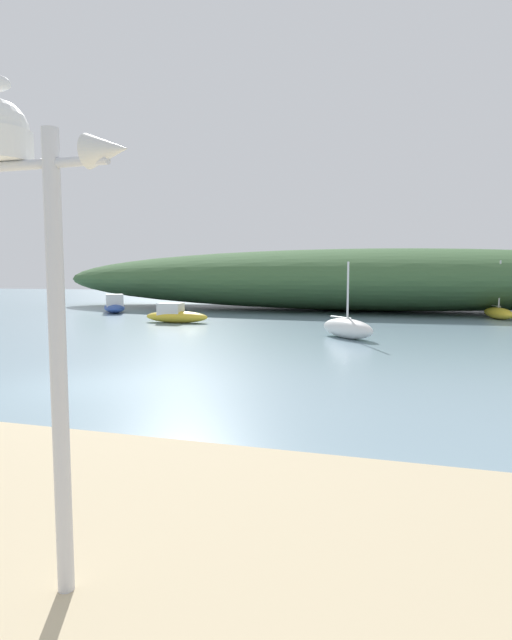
{
  "coord_description": "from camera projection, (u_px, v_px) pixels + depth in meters",
  "views": [
    {
      "loc": [
        6.78,
        -9.94,
        2.55
      ],
      "look_at": [
        2.76,
        3.78,
        1.24
      ],
      "focal_mm": 28.63,
      "sensor_mm": 36.0,
      "label": 1
    }
  ],
  "objects": [
    {
      "name": "mast_structure",
      "position": [
        21.0,
        193.0,
        3.6
      ],
      "size": [
        1.28,
        0.48,
        3.58
      ],
      "color": "silver",
      "rests_on": "beach_sand"
    },
    {
      "name": "sailboat_near_shore",
      "position": [
        347.0,
        328.0,
        20.0
      ],
      "size": [
        2.64,
        2.67,
        3.0
      ],
      "color": "white",
      "rests_on": "ground"
    },
    {
      "name": "motorboat_off_point",
      "position": [
        175.0,
        315.0,
        26.3
      ],
      "size": [
        3.39,
        1.22,
        1.01
      ],
      "color": "gold",
      "rests_on": "ground"
    },
    {
      "name": "distant_hill",
      "position": [
        359.0,
        279.0,
        35.45
      ],
      "size": [
        45.51,
        12.39,
        4.23
      ],
      "primitive_type": "ellipsoid",
      "color": "#3D6038",
      "rests_on": "ground"
    },
    {
      "name": "motorboat_west_reach",
      "position": [
        114.0,
        306.0,
        33.03
      ],
      "size": [
        3.08,
        3.63,
        1.21
      ],
      "color": "#2D4C9E",
      "rests_on": "ground"
    },
    {
      "name": "sailboat_inner_mooring",
      "position": [
        498.0,
        313.0,
        28.53
      ],
      "size": [
        1.65,
        3.52,
        3.26
      ],
      "color": "gold",
      "rests_on": "ground"
    },
    {
      "name": "ground_plane",
      "position": [
        93.0,
        385.0,
        11.63
      ],
      "size": [
        120.0,
        120.0,
        0.0
      ],
      "primitive_type": "plane",
      "color": "#7A99A8"
    }
  ]
}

